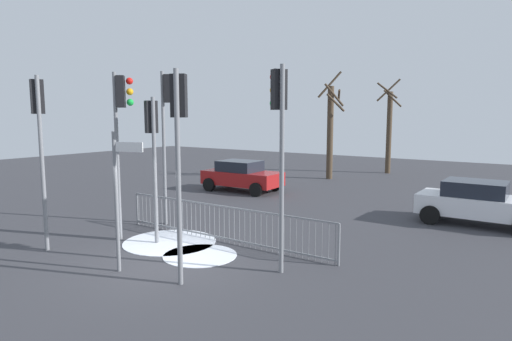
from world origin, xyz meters
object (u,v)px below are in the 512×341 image
Objects in this scene: traffic_light_mid_left at (279,122)px; traffic_light_rear_left at (167,114)px; traffic_light_mid_right at (39,124)px; traffic_light_rear_right at (179,128)px; bare_tree_centre at (389,129)px; direction_sign_post at (118,195)px; traffic_light_foreground_left at (121,118)px; traffic_light_foreground_right at (152,137)px; bare_tree_left at (330,128)px; car_red_trailing at (242,175)px; car_white_near at (478,202)px.

traffic_light_rear_left is at bearing 103.64° from traffic_light_mid_left.
traffic_light_mid_right is (-0.80, -3.88, -0.26)m from traffic_light_rear_left.
traffic_light_mid_right is (-4.77, -0.37, 0.06)m from traffic_light_rear_right.
traffic_light_mid_left is 0.80× the size of bare_tree_centre.
direction_sign_post is at bearing 156.97° from traffic_light_mid_left.
traffic_light_mid_right is at bearing 163.67° from direction_sign_post.
traffic_light_foreground_left is 1.12m from traffic_light_foreground_right.
bare_tree_left reaches higher than traffic_light_mid_right.
traffic_light_rear_left reaches higher than traffic_light_mid_left.
bare_tree_left is at bearing 52.10° from traffic_light_mid_left.
traffic_light_rear_left is 1.08× the size of traffic_light_mid_right.
bare_tree_left reaches higher than traffic_light_foreground_right.
traffic_light_mid_left is (5.14, 0.30, -0.07)m from traffic_light_foreground_left.
bare_tree_centre reaches higher than traffic_light_rear_left.
traffic_light_foreground_left reaches higher than car_red_trailing.
traffic_light_foreground_right reaches higher than car_white_near.
car_white_near is 10.41m from car_red_trailing.
traffic_light_mid_right is at bearing -86.09° from car_red_trailing.
traffic_light_foreground_right is 14.56m from bare_tree_left.
traffic_light_mid_left is 1.25× the size of car_white_near.
traffic_light_rear_right is at bearing 24.96° from traffic_light_foreground_left.
traffic_light_foreground_left is at bearing -95.01° from bare_tree_centre.
bare_tree_left is at bearing -114.27° from bare_tree_centre.
traffic_light_foreground_left is 1.17× the size of traffic_light_foreground_right.
traffic_light_foreground_right is 1.09× the size of car_white_near.
car_red_trailing is at bearing 95.15° from direction_sign_post.
bare_tree_centre is (2.69, 21.02, -0.61)m from traffic_light_mid_right.
traffic_light_rear_right is at bearing -61.77° from car_red_trailing.
traffic_light_mid_left is at bearing -79.60° from bare_tree_centre.
traffic_light_rear_right is at bearing -116.02° from car_white_near.
traffic_light_mid_left is 0.94× the size of traffic_light_rear_left.
car_red_trailing is 0.65× the size of bare_tree_centre.
traffic_light_mid_left is 8.59m from car_white_near.
direction_sign_post is at bearing -81.73° from bare_tree_left.
bare_tree_left reaches higher than car_red_trailing.
car_red_trailing is (-1.02, 10.44, -2.66)m from traffic_light_mid_right.
traffic_light_foreground_left is at bearing -78.36° from car_red_trailing.
direction_sign_post reaches higher than car_red_trailing.
traffic_light_rear_right is (3.76, -1.49, -0.19)m from traffic_light_foreground_left.
car_red_trailing is (-2.99, 8.30, -2.27)m from traffic_light_foreground_right.
traffic_light_rear_left is at bearing 142.40° from traffic_light_foreground_left.
traffic_light_mid_left is 2.26m from traffic_light_rear_right.
traffic_light_rear_left reaches higher than direction_sign_post.
bare_tree_left is (-5.43, 14.49, -0.57)m from traffic_light_mid_left.
traffic_light_foreground_right is at bearing -134.27° from car_white_near.
traffic_light_rear_right is 0.77× the size of bare_tree_centre.
traffic_light_foreground_right is 9.11m from car_red_trailing.
traffic_light_rear_left is (-0.21, 2.03, 0.14)m from traffic_light_foreground_left.
car_red_trailing is at bearing 175.93° from car_white_near.
bare_tree_left is (-8.64, 7.00, 2.14)m from car_white_near.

